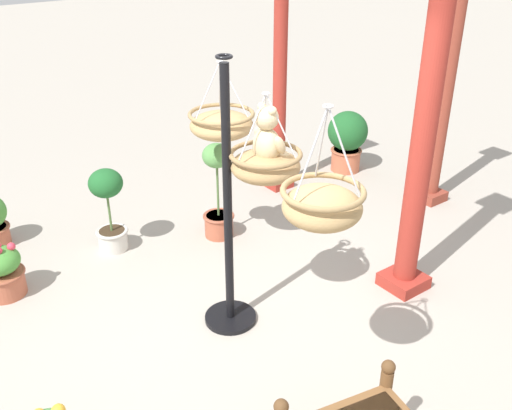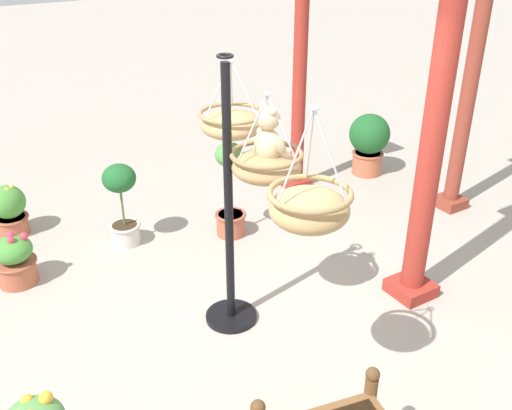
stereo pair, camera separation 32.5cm
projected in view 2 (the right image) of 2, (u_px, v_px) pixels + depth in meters
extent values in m
plane|color=#A8A093|center=(250.00, 328.00, 4.87)|extent=(40.00, 40.00, 0.00)
cylinder|color=black|center=(229.00, 204.00, 4.49)|extent=(0.07, 0.07, 2.21)
cylinder|color=black|center=(231.00, 316.00, 4.98)|extent=(0.44, 0.44, 0.04)
torus|color=black|center=(225.00, 56.00, 3.96)|extent=(0.12, 0.12, 0.02)
ellipsoid|color=#A37F51|center=(266.00, 167.00, 4.34)|extent=(0.53, 0.53, 0.22)
torus|color=olive|center=(267.00, 154.00, 4.30)|extent=(0.56, 0.56, 0.04)
ellipsoid|color=silver|center=(266.00, 164.00, 4.33)|extent=(0.47, 0.47, 0.18)
cylinder|color=#B7B7BC|center=(282.00, 127.00, 4.14)|extent=(0.23, 0.14, 0.47)
cylinder|color=#B7B7BC|center=(266.00, 119.00, 4.30)|extent=(0.23, 0.14, 0.47)
cylinder|color=#B7B7BC|center=(252.00, 128.00, 4.14)|extent=(0.01, 0.25, 0.47)
torus|color=#B7B7BC|center=(267.00, 94.00, 4.09)|extent=(0.06, 0.06, 0.01)
ellipsoid|color=#D1B789|center=(268.00, 146.00, 4.27)|extent=(0.23, 0.20, 0.27)
sphere|color=#D1B789|center=(268.00, 118.00, 4.18)|extent=(0.18, 0.18, 0.18)
ellipsoid|color=beige|center=(276.00, 119.00, 4.21)|extent=(0.08, 0.06, 0.06)
sphere|color=black|center=(279.00, 118.00, 4.22)|extent=(0.02, 0.02, 0.02)
sphere|color=#D1B789|center=(264.00, 107.00, 4.19)|extent=(0.07, 0.07, 0.07)
sphere|color=#D1B789|center=(273.00, 111.00, 4.10)|extent=(0.07, 0.07, 0.07)
ellipsoid|color=#D1B789|center=(262.00, 136.00, 4.36)|extent=(0.07, 0.13, 0.17)
ellipsoid|color=#D1B789|center=(280.00, 146.00, 4.18)|extent=(0.07, 0.13, 0.17)
ellipsoid|color=#D1B789|center=(274.00, 153.00, 4.41)|extent=(0.08, 0.16, 0.08)
ellipsoid|color=#D1B789|center=(283.00, 158.00, 4.32)|extent=(0.08, 0.16, 0.08)
ellipsoid|color=tan|center=(232.00, 125.00, 5.31)|extent=(0.59, 0.59, 0.24)
torus|color=#97794E|center=(232.00, 113.00, 5.26)|extent=(0.61, 0.61, 0.04)
ellipsoid|color=silver|center=(232.00, 123.00, 5.30)|extent=(0.52, 0.52, 0.19)
cylinder|color=#B7B7BC|center=(244.00, 90.00, 5.09)|extent=(0.25, 0.15, 0.48)
cylinder|color=#B7B7BC|center=(232.00, 84.00, 5.27)|extent=(0.25, 0.15, 0.48)
cylinder|color=#B7B7BC|center=(218.00, 90.00, 5.09)|extent=(0.01, 0.28, 0.48)
torus|color=#B7B7BC|center=(231.00, 61.00, 5.04)|extent=(0.06, 0.06, 0.01)
ellipsoid|color=tan|center=(309.00, 210.00, 3.35)|extent=(0.47, 0.47, 0.23)
torus|color=#97794E|center=(310.00, 193.00, 3.30)|extent=(0.50, 0.50, 0.04)
ellipsoid|color=silver|center=(309.00, 207.00, 3.34)|extent=(0.42, 0.42, 0.19)
cylinder|color=#B7B7BC|center=(330.00, 156.00, 3.14)|extent=(0.20, 0.13, 0.51)
cylinder|color=#B7B7BC|center=(310.00, 145.00, 3.28)|extent=(0.20, 0.13, 0.51)
cylinder|color=#B7B7BC|center=(296.00, 156.00, 3.13)|extent=(0.01, 0.23, 0.51)
torus|color=#B7B7BC|center=(314.00, 108.00, 3.07)|extent=(0.06, 0.06, 0.01)
cylinder|color=brown|center=(467.00, 100.00, 6.26)|extent=(0.17, 0.17, 2.60)
cube|color=brown|center=(450.00, 202.00, 6.83)|extent=(0.31, 0.31, 0.12)
cylinder|color=#9E2D23|center=(299.00, 89.00, 6.75)|extent=(0.16, 0.16, 2.55)
cube|color=#9E2D23|center=(296.00, 183.00, 7.30)|extent=(0.29, 0.29, 0.12)
cylinder|color=#9E2D23|center=(432.00, 143.00, 4.64)|extent=(0.20, 0.20, 2.95)
cube|color=#9E2D23|center=(411.00, 288.00, 5.29)|extent=(0.36, 0.36, 0.12)
sphere|color=brown|center=(373.00, 374.00, 3.44)|extent=(0.09, 0.09, 0.09)
sphere|color=brown|center=(258.00, 407.00, 3.22)|extent=(0.09, 0.09, 0.09)
sphere|color=gold|center=(46.00, 398.00, 3.59)|extent=(0.09, 0.09, 0.09)
sphere|color=gold|center=(27.00, 401.00, 3.60)|extent=(0.08, 0.08, 0.08)
cylinder|color=#AD563D|center=(13.00, 225.00, 6.25)|extent=(0.33, 0.33, 0.20)
torus|color=#9C4E37|center=(11.00, 218.00, 6.20)|extent=(0.37, 0.37, 0.03)
cylinder|color=#382819|center=(11.00, 218.00, 6.21)|extent=(0.29, 0.29, 0.03)
ellipsoid|color=#478E38|center=(8.00, 202.00, 6.12)|extent=(0.37, 0.37, 0.36)
sphere|color=#E5DB4C|center=(7.00, 191.00, 6.03)|extent=(0.07, 0.07, 0.07)
sphere|color=#E5DB4C|center=(12.00, 186.00, 6.06)|extent=(0.05, 0.05, 0.05)
cylinder|color=beige|center=(126.00, 234.00, 6.07)|extent=(0.30, 0.30, 0.22)
torus|color=#BCB7AE|center=(125.00, 226.00, 6.02)|extent=(0.33, 0.33, 0.03)
cylinder|color=#382819|center=(125.00, 226.00, 6.03)|extent=(0.26, 0.26, 0.03)
cylinder|color=#4C6B38|center=(123.00, 208.00, 5.93)|extent=(0.02, 0.02, 0.40)
ellipsoid|color=#1E5B28|center=(119.00, 178.00, 5.77)|extent=(0.34, 0.34, 0.29)
cylinder|color=#AD563D|center=(231.00, 224.00, 6.22)|extent=(0.30, 0.30, 0.25)
torus|color=#9C4E37|center=(231.00, 215.00, 6.17)|extent=(0.34, 0.34, 0.03)
cylinder|color=#382819|center=(231.00, 215.00, 6.17)|extent=(0.27, 0.27, 0.03)
cylinder|color=#4C6B38|center=(230.00, 190.00, 6.04)|extent=(0.02, 0.02, 0.56)
ellipsoid|color=#56934C|center=(229.00, 154.00, 5.85)|extent=(0.30, 0.30, 0.25)
cylinder|color=#BC6042|center=(367.00, 163.00, 7.65)|extent=(0.38, 0.38, 0.29)
torus|color=#A9573B|center=(368.00, 153.00, 7.59)|extent=(0.42, 0.42, 0.03)
cylinder|color=#382819|center=(368.00, 154.00, 7.59)|extent=(0.34, 0.34, 0.03)
ellipsoid|color=#1E5B28|center=(370.00, 134.00, 7.47)|extent=(0.52, 0.52, 0.52)
cylinder|color=#AD563D|center=(17.00, 272.00, 5.42)|extent=(0.36, 0.36, 0.23)
torus|color=#9C4E37|center=(15.00, 262.00, 5.37)|extent=(0.39, 0.39, 0.03)
cylinder|color=#382819|center=(15.00, 262.00, 5.37)|extent=(0.32, 0.32, 0.03)
ellipsoid|color=#478E38|center=(12.00, 250.00, 5.31)|extent=(0.36, 0.36, 0.25)
sphere|color=#E0384C|center=(11.00, 240.00, 5.21)|extent=(0.07, 0.07, 0.07)
sphere|color=#E0384C|center=(24.00, 236.00, 5.30)|extent=(0.07, 0.07, 0.07)
sphere|color=#E0384C|center=(10.00, 236.00, 5.30)|extent=(0.08, 0.08, 0.08)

